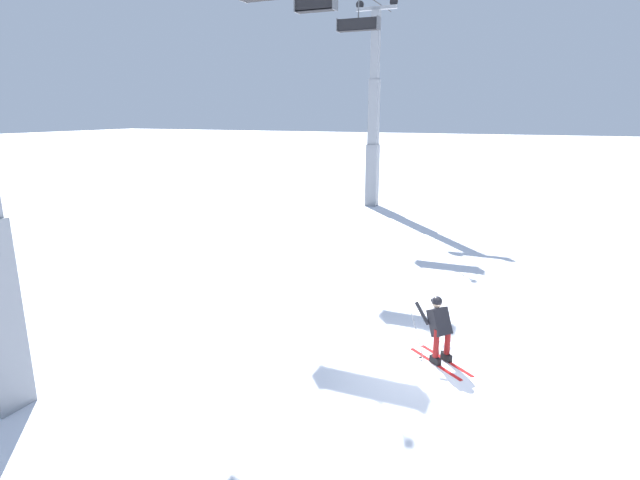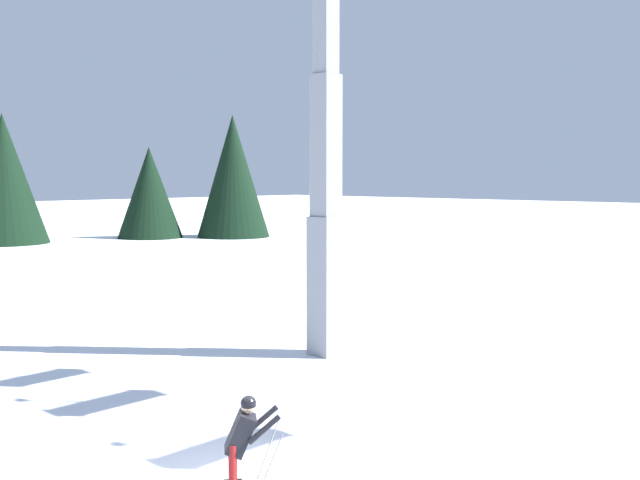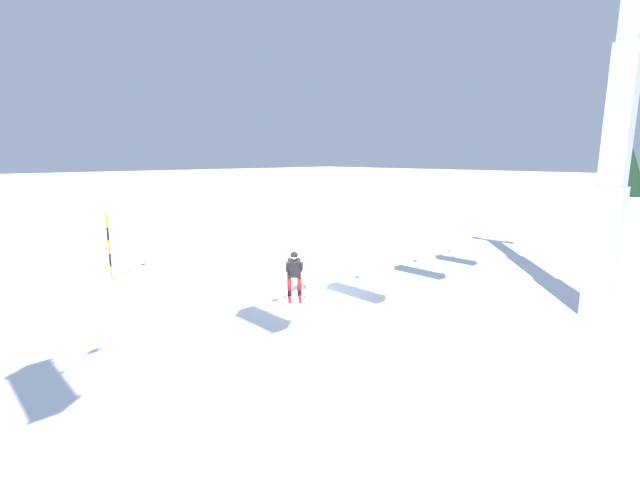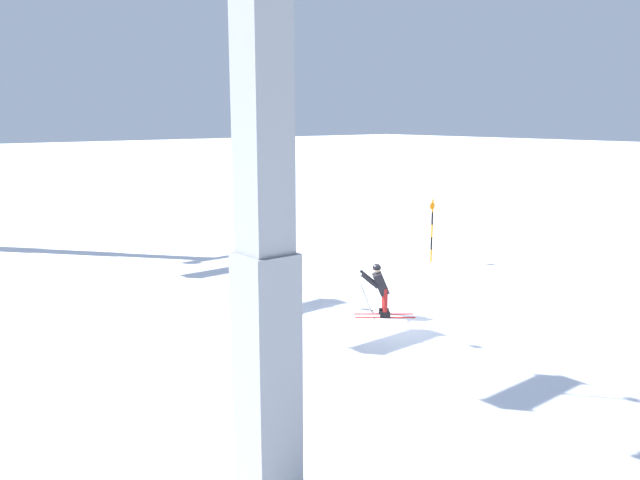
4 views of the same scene
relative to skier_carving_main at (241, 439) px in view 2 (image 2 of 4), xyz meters
name	(u,v)px [view 2 (image 2 of 4)]	position (x,y,z in m)	size (l,w,h in m)	color
skier_carving_main	(241,439)	(0.00, 0.00, 0.00)	(1.41, 1.58, 1.63)	red
lift_tower_near	(326,173)	(-5.13, 7.32, 3.96)	(0.73, 2.36, 11.60)	gray
tree_line_ridge	(36,184)	(-43.65, 18.08, 3.33)	(19.59, 37.72, 9.54)	black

